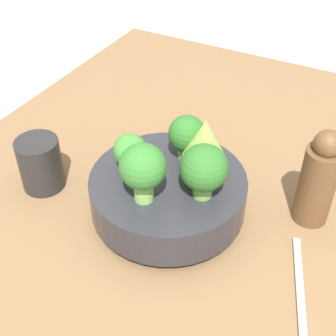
{
  "coord_description": "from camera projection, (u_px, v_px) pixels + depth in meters",
  "views": [
    {
      "loc": [
        -0.48,
        -0.26,
        0.57
      ],
      "look_at": [
        -0.01,
        -0.01,
        0.14
      ],
      "focal_mm": 50.0,
      "sensor_mm": 36.0,
      "label": 1
    }
  ],
  "objects": [
    {
      "name": "bowl",
      "position": [
        168.0,
        194.0,
        0.72
      ],
      "size": [
        0.24,
        0.24,
        0.07
      ],
      "color": "#28282D",
      "rests_on": "table"
    },
    {
      "name": "broccoli_floret_back",
      "position": [
        130.0,
        152.0,
        0.69
      ],
      "size": [
        0.05,
        0.05,
        0.07
      ],
      "color": "#6BA34C",
      "rests_on": "bowl"
    },
    {
      "name": "ground_plane",
      "position": [
        167.0,
        224.0,
        0.79
      ],
      "size": [
        6.0,
        6.0,
        0.0
      ],
      "primitive_type": "plane",
      "color": "beige"
    },
    {
      "name": "table",
      "position": [
        167.0,
        215.0,
        0.77
      ],
      "size": [
        1.18,
        0.84,
        0.04
      ],
      "color": "brown",
      "rests_on": "ground_plane"
    },
    {
      "name": "cup",
      "position": [
        40.0,
        164.0,
        0.77
      ],
      "size": [
        0.07,
        0.07,
        0.09
      ],
      "color": "black",
      "rests_on": "table"
    },
    {
      "name": "pepper_mill",
      "position": [
        318.0,
        180.0,
        0.69
      ],
      "size": [
        0.05,
        0.05,
        0.16
      ],
      "color": "brown",
      "rests_on": "table"
    },
    {
      "name": "broccoli_floret_left",
      "position": [
        143.0,
        169.0,
        0.63
      ],
      "size": [
        0.07,
        0.07,
        0.09
      ],
      "color": "#7AB256",
      "rests_on": "bowl"
    },
    {
      "name": "romanesco_piece_near",
      "position": [
        205.0,
        141.0,
        0.67
      ],
      "size": [
        0.06,
        0.06,
        0.1
      ],
      "color": "#7AB256",
      "rests_on": "bowl"
    },
    {
      "name": "broccoli_floret_front",
      "position": [
        204.0,
        169.0,
        0.64
      ],
      "size": [
        0.07,
        0.07,
        0.08
      ],
      "color": "#6BA34C",
      "rests_on": "bowl"
    },
    {
      "name": "broccoli_floret_right",
      "position": [
        187.0,
        135.0,
        0.71
      ],
      "size": [
        0.06,
        0.06,
        0.07
      ],
      "color": "#6BA34C",
      "rests_on": "bowl"
    },
    {
      "name": "fork",
      "position": [
        300.0,
        292.0,
        0.63
      ],
      "size": [
        0.18,
        0.07,
        0.01
      ],
      "color": "#B2B2B7",
      "rests_on": "table"
    }
  ]
}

